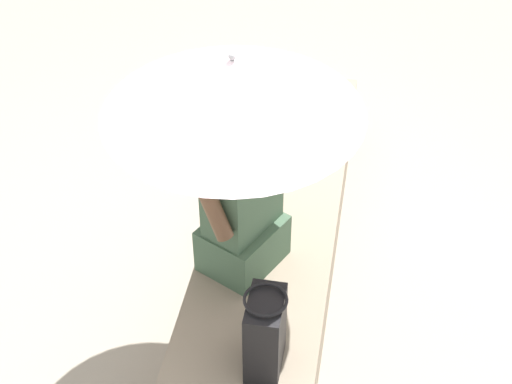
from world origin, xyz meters
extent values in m
plane|color=#9E9384|center=(0.00, 0.00, 0.00)|extent=(14.00, 14.00, 0.00)
cube|color=gray|center=(0.00, 0.00, 0.23)|extent=(2.92, 0.60, 0.45)
cube|color=#47664C|center=(0.14, -0.09, 0.56)|extent=(0.43, 0.40, 0.22)
cube|color=#47664C|center=(0.14, -0.09, 0.91)|extent=(0.38, 0.32, 0.48)
sphere|color=brown|center=(0.14, -0.09, 1.25)|extent=(0.20, 0.20, 0.20)
cylinder|color=brown|center=(-0.04, 0.00, 0.94)|extent=(0.15, 0.21, 0.32)
cylinder|color=brown|center=(0.32, -0.18, 0.94)|extent=(0.15, 0.21, 0.32)
cylinder|color=#B7B7BC|center=(0.22, -0.10, 0.99)|extent=(0.02, 0.02, 1.07)
cone|color=silver|center=(0.22, -0.10, 1.41)|extent=(0.98, 0.98, 0.22)
sphere|color=#B7B7BC|center=(0.22, -0.10, 1.54)|extent=(0.03, 0.03, 0.03)
cube|color=black|center=(0.68, 0.10, 0.63)|extent=(0.22, 0.13, 0.36)
torus|color=black|center=(0.68, 0.10, 0.82)|extent=(0.17, 0.17, 0.01)
cube|color=#339ED1|center=(-0.97, 0.02, 0.46)|extent=(0.32, 0.26, 0.01)
camera|label=1|loc=(2.48, 0.38, 2.88)|focal=53.34mm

